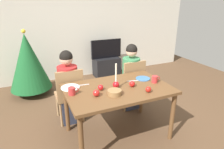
% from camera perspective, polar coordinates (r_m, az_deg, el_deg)
% --- Properties ---
extents(ground_plane, '(7.68, 7.68, 0.00)m').
position_cam_1_polar(ground_plane, '(3.05, 1.60, -16.76)').
color(ground_plane, brown).
extents(back_wall, '(6.40, 0.10, 2.60)m').
position_cam_1_polar(back_wall, '(4.92, -11.79, 13.86)').
color(back_wall, beige).
rests_on(back_wall, ground).
extents(dining_table, '(1.40, 0.90, 0.75)m').
position_cam_1_polar(dining_table, '(2.69, 1.74, -5.43)').
color(dining_table, brown).
rests_on(dining_table, ground).
extents(chair_left, '(0.40, 0.40, 0.90)m').
position_cam_1_polar(chair_left, '(3.13, -12.17, -5.14)').
color(chair_left, '#99754C').
rests_on(chair_left, ground).
extents(chair_right, '(0.40, 0.40, 0.90)m').
position_cam_1_polar(chair_right, '(3.48, 5.63, -2.03)').
color(chair_right, '#99754C').
rests_on(chair_right, ground).
extents(person_left_child, '(0.30, 0.30, 1.17)m').
position_cam_1_polar(person_left_child, '(3.14, -12.38, -3.95)').
color(person_left_child, '#33384C').
rests_on(person_left_child, ground).
extents(person_right_child, '(0.30, 0.30, 1.17)m').
position_cam_1_polar(person_right_child, '(3.49, 5.40, -0.96)').
color(person_right_child, '#33384C').
rests_on(person_right_child, ground).
extents(tv_stand, '(0.64, 0.40, 0.48)m').
position_cam_1_polar(tv_stand, '(5.10, -1.60, 2.28)').
color(tv_stand, black).
rests_on(tv_stand, ground).
extents(tv, '(0.79, 0.05, 0.46)m').
position_cam_1_polar(tv, '(4.97, -1.66, 7.43)').
color(tv, black).
rests_on(tv, tv_stand).
extents(christmas_tree, '(0.82, 0.82, 1.34)m').
position_cam_1_polar(christmas_tree, '(4.27, -23.04, 3.40)').
color(christmas_tree, brown).
rests_on(christmas_tree, ground).
extents(candle_centerpiece, '(0.09, 0.09, 0.34)m').
position_cam_1_polar(candle_centerpiece, '(2.63, 1.14, -2.45)').
color(candle_centerpiece, red).
rests_on(candle_centerpiece, dining_table).
extents(plate_left, '(0.25, 0.25, 0.01)m').
position_cam_1_polar(plate_left, '(2.71, -11.94, -3.67)').
color(plate_left, white).
rests_on(plate_left, dining_table).
extents(plate_right, '(0.21, 0.21, 0.01)m').
position_cam_1_polar(plate_right, '(2.98, 8.91, -1.15)').
color(plate_right, teal).
rests_on(plate_right, dining_table).
extents(mug_left, '(0.13, 0.09, 0.10)m').
position_cam_1_polar(mug_left, '(2.50, -11.45, -4.69)').
color(mug_left, '#B72D2D').
rests_on(mug_left, dining_table).
extents(mug_right, '(0.13, 0.08, 0.10)m').
position_cam_1_polar(mug_right, '(2.87, 12.27, -1.32)').
color(mug_right, '#B72D2D').
rests_on(mug_right, dining_table).
extents(fork_left, '(0.18, 0.03, 0.01)m').
position_cam_1_polar(fork_left, '(2.76, -8.46, -3.01)').
color(fork_left, silver).
rests_on(fork_left, dining_table).
extents(fork_right, '(0.18, 0.05, 0.01)m').
position_cam_1_polar(fork_right, '(2.88, 6.08, -1.81)').
color(fork_right, silver).
rests_on(fork_right, dining_table).
extents(bowl_walnuts, '(0.18, 0.18, 0.06)m').
position_cam_1_polar(bowl_walnuts, '(2.46, 0.72, -5.18)').
color(bowl_walnuts, olive).
rests_on(bowl_walnuts, dining_table).
extents(apple_near_candle, '(0.08, 0.08, 0.08)m').
position_cam_1_polar(apple_near_candle, '(2.69, 5.82, -2.71)').
color(apple_near_candle, red).
rests_on(apple_near_candle, dining_table).
extents(apple_by_left_plate, '(0.08, 0.08, 0.08)m').
position_cam_1_polar(apple_by_left_plate, '(2.42, -4.56, -5.35)').
color(apple_by_left_plate, red).
rests_on(apple_by_left_plate, dining_table).
extents(apple_by_right_mug, '(0.07, 0.07, 0.07)m').
position_cam_1_polar(apple_by_right_mug, '(2.58, -3.32, -3.75)').
color(apple_by_right_mug, red).
rests_on(apple_by_right_mug, dining_table).
extents(apple_far_edge, '(0.07, 0.07, 0.07)m').
position_cam_1_polar(apple_far_edge, '(2.56, 10.46, -4.24)').
color(apple_far_edge, '#B21D15').
rests_on(apple_far_edge, dining_table).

